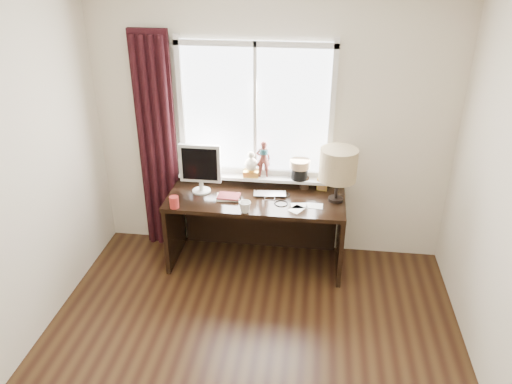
# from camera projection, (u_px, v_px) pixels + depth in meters

# --- Properties ---
(ceiling) EXTENTS (3.50, 4.00, 0.00)m
(ceiling) POSITION_uv_depth(u_px,v_px,m) (234.00, 19.00, 2.49)
(ceiling) COLOR white
(ceiling) RESTS_ON wall_back
(wall_back) EXTENTS (3.50, 0.00, 2.60)m
(wall_back) POSITION_uv_depth(u_px,v_px,m) (271.00, 130.00, 4.85)
(wall_back) COLOR beige
(wall_back) RESTS_ON ground
(laptop) EXTENTS (0.33, 0.23, 0.02)m
(laptop) POSITION_uv_depth(u_px,v_px,m) (270.00, 194.00, 4.82)
(laptop) COLOR silver
(laptop) RESTS_ON desk
(mug) EXTENTS (0.14, 0.15, 0.11)m
(mug) POSITION_uv_depth(u_px,v_px,m) (245.00, 207.00, 4.50)
(mug) COLOR white
(mug) RESTS_ON desk
(red_cup) EXTENTS (0.09, 0.09, 0.11)m
(red_cup) POSITION_uv_depth(u_px,v_px,m) (174.00, 202.00, 4.57)
(red_cup) COLOR maroon
(red_cup) RESTS_ON desk
(window) EXTENTS (1.52, 0.21, 1.40)m
(window) POSITION_uv_depth(u_px,v_px,m) (257.00, 130.00, 4.82)
(window) COLOR white
(window) RESTS_ON ground
(curtain) EXTENTS (0.38, 0.09, 2.25)m
(curtain) POSITION_uv_depth(u_px,v_px,m) (157.00, 146.00, 4.98)
(curtain) COLOR black
(curtain) RESTS_ON floor
(desk) EXTENTS (1.70, 0.70, 0.75)m
(desk) POSITION_uv_depth(u_px,v_px,m) (257.00, 214.00, 4.98)
(desk) COLOR black
(desk) RESTS_ON floor
(monitor) EXTENTS (0.40, 0.18, 0.49)m
(monitor) POSITION_uv_depth(u_px,v_px,m) (200.00, 166.00, 4.77)
(monitor) COLOR beige
(monitor) RESTS_ON desk
(notebook_stack) EXTENTS (0.24, 0.19, 0.03)m
(notebook_stack) POSITION_uv_depth(u_px,v_px,m) (228.00, 197.00, 4.76)
(notebook_stack) COLOR beige
(notebook_stack) RESTS_ON desk
(brush_holder) EXTENTS (0.09, 0.09, 0.25)m
(brush_holder) POSITION_uv_depth(u_px,v_px,m) (304.00, 183.00, 4.93)
(brush_holder) COLOR black
(brush_holder) RESTS_ON desk
(icon_frame) EXTENTS (0.10, 0.03, 0.13)m
(icon_frame) POSITION_uv_depth(u_px,v_px,m) (322.00, 185.00, 4.88)
(icon_frame) COLOR gold
(icon_frame) RESTS_ON desk
(table_lamp) EXTENTS (0.35, 0.35, 0.52)m
(table_lamp) POSITION_uv_depth(u_px,v_px,m) (338.00, 165.00, 4.56)
(table_lamp) COLOR black
(table_lamp) RESTS_ON desk
(loose_papers) EXTENTS (0.32, 0.24, 0.00)m
(loose_papers) POSITION_uv_depth(u_px,v_px,m) (303.00, 207.00, 4.60)
(loose_papers) COLOR white
(loose_papers) RESTS_ON desk
(desk_cables) EXTENTS (0.37, 0.34, 0.01)m
(desk_cables) POSITION_uv_depth(u_px,v_px,m) (276.00, 198.00, 4.75)
(desk_cables) COLOR black
(desk_cables) RESTS_ON desk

